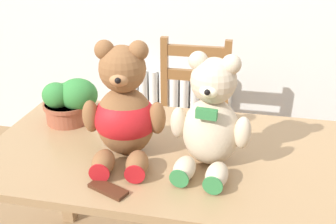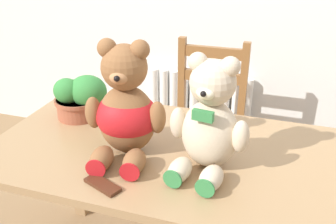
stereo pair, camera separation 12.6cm
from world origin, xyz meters
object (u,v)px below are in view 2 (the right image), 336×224
wooden_chair_behind (205,126)px  teddy_bear_right (209,122)px  teddy_bear_left (126,110)px  potted_plant (80,97)px  chocolate_bar (103,185)px

wooden_chair_behind → teddy_bear_right: (0.17, -0.78, 0.43)m
teddy_bear_left → potted_plant: 0.37m
wooden_chair_behind → teddy_bear_right: bearing=102.5°
wooden_chair_behind → chocolate_bar: bearing=83.4°
teddy_bear_right → chocolate_bar: teddy_bear_right is taller
teddy_bear_left → teddy_bear_right: 0.30m
chocolate_bar → potted_plant: bearing=126.5°
teddy_bear_right → chocolate_bar: 0.39m
teddy_bear_left → chocolate_bar: bearing=84.1°
potted_plant → chocolate_bar: (0.31, -0.42, -0.09)m
teddy_bear_right → potted_plant: size_ratio=1.67×
teddy_bear_left → potted_plant: bearing=-42.0°
teddy_bear_right → potted_plant: (-0.60, 0.21, -0.07)m
wooden_chair_behind → chocolate_bar: wooden_chair_behind is taller
wooden_chair_behind → potted_plant: size_ratio=3.93×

